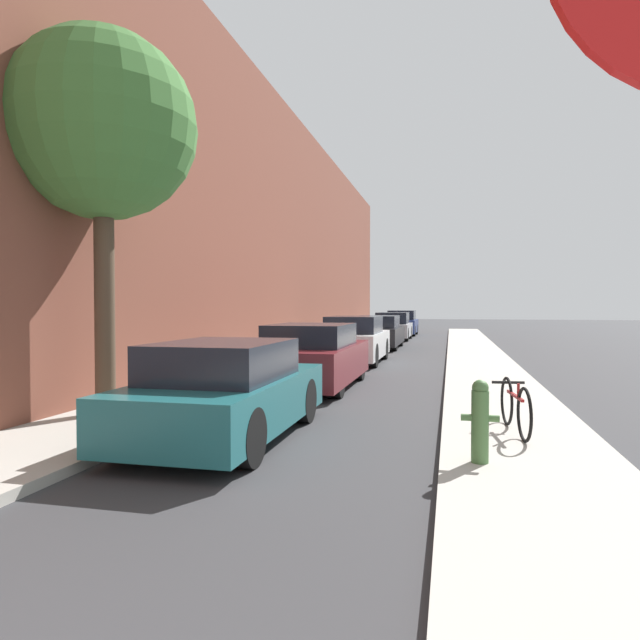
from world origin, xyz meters
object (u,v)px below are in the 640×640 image
parked_car_black (378,332)px  parked_car_navy (402,324)px  parked_car_maroon (313,357)px  fire_hydrant (480,420)px  parked_car_teal (226,392)px  parked_car_silver (393,327)px  street_tree_near (103,128)px  bicycle (515,407)px  parked_car_white (355,340)px

parked_car_black → parked_car_navy: parked_car_navy is taller
parked_car_maroon → parked_car_navy: parked_car_navy is taller
parked_car_black → fire_hydrant: bearing=-79.1°
parked_car_teal → parked_car_silver: 22.30m
parked_car_navy → street_tree_near: size_ratio=0.67×
parked_car_silver → parked_car_black: bearing=-90.3°
parked_car_silver → bicycle: (3.79, -21.58, -0.21)m
parked_car_black → parked_car_navy: 10.66m
parked_car_black → parked_car_navy: (0.11, 10.66, 0.04)m
parked_car_black → fire_hydrant: parked_car_black is taller
parked_car_black → parked_car_silver: size_ratio=1.12×
parked_car_teal → parked_car_black: (-0.04, 16.40, 0.03)m
parked_car_teal → fire_hydrant: bearing=-14.1°
parked_car_black → parked_car_teal: bearing=-89.9°
parked_car_teal → parked_car_maroon: bearing=90.2°
parked_car_white → parked_car_black: parked_car_white is taller
parked_car_white → parked_car_teal: bearing=-90.1°
parked_car_maroon → bicycle: 5.65m
parked_car_maroon → street_tree_near: street_tree_near is taller
parked_car_maroon → street_tree_near: bearing=-118.4°
fire_hydrant → parked_car_navy: bearing=96.5°
parked_car_silver → fire_hydrant: (3.27, -23.12, -0.10)m
parked_car_black → bicycle: bearing=-76.3°
parked_car_maroon → street_tree_near: 6.18m
parked_car_navy → parked_car_silver: bearing=-90.9°
parked_car_white → parked_car_navy: size_ratio=1.06×
parked_car_maroon → parked_car_navy: bearing=89.8°
parked_car_teal → bicycle: parked_car_teal is taller
parked_car_maroon → bicycle: (3.80, -4.17, -0.20)m
street_tree_near → fire_hydrant: 7.00m
fire_hydrant → bicycle: size_ratio=0.54×
bicycle → parked_car_maroon: bearing=125.7°
parked_car_silver → fire_hydrant: bearing=-82.0°
parked_car_navy → bicycle: size_ratio=2.39×
parked_car_white → parked_car_navy: (0.06, 16.77, 0.00)m
parked_car_navy → parked_car_maroon: bearing=-90.2°
parked_car_black → street_tree_near: bearing=-98.2°
fire_hydrant → bicycle: 1.64m
parked_car_navy → bicycle: 26.59m
parked_car_silver → parked_car_navy: parked_car_navy is taller
parked_car_black → parked_car_navy: size_ratio=1.12×
parked_car_navy → bicycle: parked_car_navy is taller
street_tree_near → bicycle: bearing=0.6°
parked_car_white → parked_car_black: 6.11m
parked_car_silver → parked_car_navy: 4.76m
parked_car_white → street_tree_near: 10.62m
parked_car_navy → street_tree_near: bearing=-95.1°
parked_car_maroon → fire_hydrant: (3.28, -5.71, -0.09)m
parked_car_white → fire_hydrant: parked_car_white is taller
parked_car_black → fire_hydrant: size_ratio=5.00×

